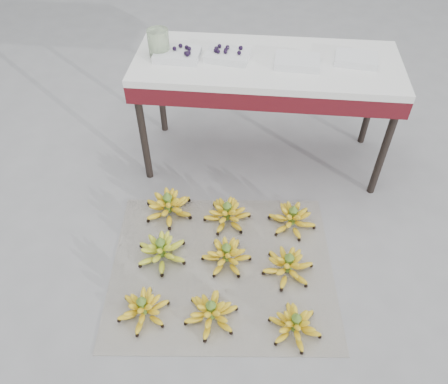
# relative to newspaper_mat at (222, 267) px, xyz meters

# --- Properties ---
(ground) EXTENTS (60.00, 60.00, 0.00)m
(ground) POSITION_rel_newspaper_mat_xyz_m (0.04, -0.05, -0.00)
(ground) COLOR gray
(ground) RESTS_ON ground
(newspaper_mat) EXTENTS (1.34, 1.16, 0.01)m
(newspaper_mat) POSITION_rel_newspaper_mat_xyz_m (0.00, 0.00, 0.00)
(newspaper_mat) COLOR beige
(newspaper_mat) RESTS_ON ground
(bunch_front_left) EXTENTS (0.31, 0.31, 0.16)m
(bunch_front_left) POSITION_rel_newspaper_mat_xyz_m (-0.37, -0.33, 0.06)
(bunch_front_left) COLOR yellow
(bunch_front_left) RESTS_ON newspaper_mat
(bunch_front_center) EXTENTS (0.28, 0.28, 0.17)m
(bunch_front_center) POSITION_rel_newspaper_mat_xyz_m (-0.02, -0.32, 0.06)
(bunch_front_center) COLOR yellow
(bunch_front_center) RESTS_ON newspaper_mat
(bunch_front_right) EXTENTS (0.35, 0.35, 0.16)m
(bunch_front_right) POSITION_rel_newspaper_mat_xyz_m (0.40, -0.35, 0.06)
(bunch_front_right) COLOR yellow
(bunch_front_right) RESTS_ON newspaper_mat
(bunch_mid_left) EXTENTS (0.37, 0.37, 0.18)m
(bunch_mid_left) POSITION_rel_newspaper_mat_xyz_m (-0.35, 0.04, 0.06)
(bunch_mid_left) COLOR #98B820
(bunch_mid_left) RESTS_ON newspaper_mat
(bunch_mid_center) EXTENTS (0.34, 0.34, 0.17)m
(bunch_mid_center) POSITION_rel_newspaper_mat_xyz_m (0.02, 0.04, 0.06)
(bunch_mid_center) COLOR yellow
(bunch_mid_center) RESTS_ON newspaper_mat
(bunch_mid_right) EXTENTS (0.32, 0.32, 0.17)m
(bunch_mid_right) POSITION_rel_newspaper_mat_xyz_m (0.37, 0.00, 0.06)
(bunch_mid_right) COLOR yellow
(bunch_mid_right) RESTS_ON newspaper_mat
(bunch_back_left) EXTENTS (0.39, 0.39, 0.19)m
(bunch_back_left) POSITION_rel_newspaper_mat_xyz_m (-0.38, 0.38, 0.07)
(bunch_back_left) COLOR yellow
(bunch_back_left) RESTS_ON newspaper_mat
(bunch_back_center) EXTENTS (0.33, 0.33, 0.17)m
(bunch_back_center) POSITION_rel_newspaper_mat_xyz_m (-0.01, 0.35, 0.06)
(bunch_back_center) COLOR yellow
(bunch_back_center) RESTS_ON newspaper_mat
(bunch_back_right) EXTENTS (0.35, 0.35, 0.17)m
(bunch_back_right) POSITION_rel_newspaper_mat_xyz_m (0.39, 0.36, 0.06)
(bunch_back_right) COLOR yellow
(bunch_back_right) RESTS_ON newspaper_mat
(vendor_table) EXTENTS (1.61, 0.64, 0.77)m
(vendor_table) POSITION_rel_newspaper_mat_xyz_m (0.17, 0.98, 0.68)
(vendor_table) COLOR black
(vendor_table) RESTS_ON ground
(tray_far_left) EXTENTS (0.28, 0.20, 0.07)m
(tray_far_left) POSITION_rel_newspaper_mat_xyz_m (-0.36, 0.95, 0.79)
(tray_far_left) COLOR silver
(tray_far_left) RESTS_ON vendor_table
(tray_left) EXTENTS (0.28, 0.22, 0.07)m
(tray_left) POSITION_rel_newspaper_mat_xyz_m (-0.06, 0.97, 0.79)
(tray_left) COLOR silver
(tray_left) RESTS_ON vendor_table
(tray_right) EXTENTS (0.27, 0.20, 0.04)m
(tray_right) POSITION_rel_newspaper_mat_xyz_m (0.35, 0.94, 0.79)
(tray_right) COLOR silver
(tray_right) RESTS_ON vendor_table
(tray_far_right) EXTENTS (0.27, 0.21, 0.04)m
(tray_far_right) POSITION_rel_newspaper_mat_xyz_m (0.70, 1.01, 0.79)
(tray_far_right) COLOR silver
(tray_far_right) RESTS_ON vendor_table
(glass_jar) EXTENTS (0.16, 0.16, 0.16)m
(glass_jar) POSITION_rel_newspaper_mat_xyz_m (-0.48, 0.97, 0.85)
(glass_jar) COLOR #B7CEA4
(glass_jar) RESTS_ON vendor_table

